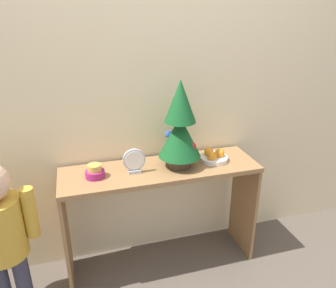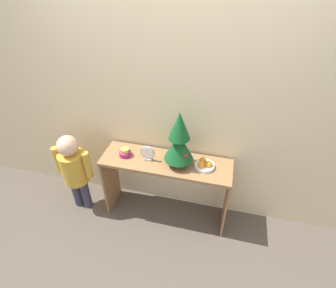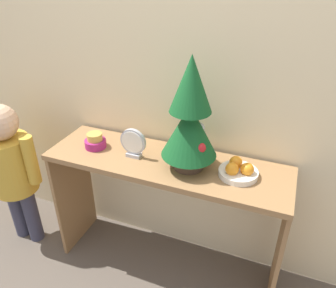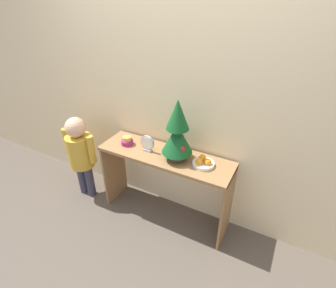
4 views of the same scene
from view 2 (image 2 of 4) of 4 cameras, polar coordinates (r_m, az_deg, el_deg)
ground_plane at (r=2.92m, az=-1.36°, el=-17.33°), size 12.00×12.00×0.00m
back_wall at (r=2.40m, az=0.87°, el=9.00°), size 7.00×0.05×2.50m
console_table at (r=2.61m, az=-0.46°, el=-6.56°), size 1.26×0.38×0.74m
mini_tree at (r=2.30m, az=2.42°, el=0.72°), size 0.27×0.27×0.56m
fruit_bowl at (r=2.44m, az=7.92°, el=-4.46°), size 0.19×0.19×0.08m
singing_bowl at (r=2.58m, az=-9.33°, el=-1.85°), size 0.12×0.12×0.08m
desk_clock at (r=2.47m, az=-4.42°, el=-2.09°), size 0.14×0.04×0.16m
child_figure at (r=2.85m, az=-19.84°, el=-4.74°), size 0.40×0.26×0.95m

